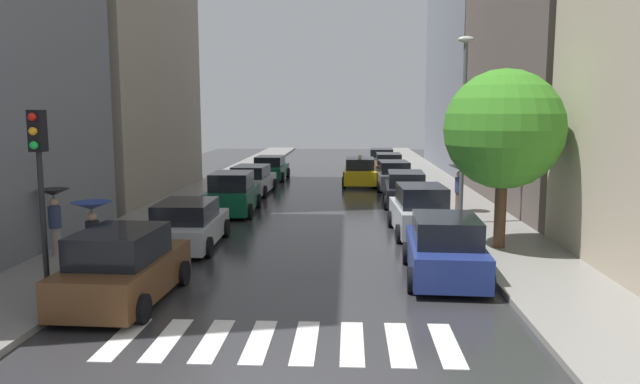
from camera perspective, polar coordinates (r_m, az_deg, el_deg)
ground_plane at (r=32.89m, az=0.60°, el=0.08°), size 28.00×72.00×0.04m
sidewalk_left at (r=33.76m, az=-10.49°, el=0.31°), size 3.00×72.00×0.15m
sidewalk_right at (r=33.27m, az=11.86°, el=0.17°), size 3.00×72.00×0.15m
crosswalk_stripes at (r=11.81m, az=-3.66°, el=-14.18°), size 6.75×2.20×0.01m
building_right_far at (r=46.25m, az=15.47°, el=14.58°), size 6.00×17.49×20.13m
parked_car_left_nearest at (r=14.52m, az=-18.40°, el=-6.99°), size 2.20×4.22×1.75m
parked_car_left_second at (r=19.80m, az=-12.62°, el=-3.13°), size 2.22×4.48×1.53m
parked_car_left_third at (r=25.85m, az=-8.43°, el=-0.22°), size 2.12×4.27×1.81m
parked_car_left_fourth at (r=31.87m, az=-6.60°, el=1.13°), size 2.25×4.75×1.53m
parked_car_left_fifth at (r=38.23m, az=-4.80°, el=2.27°), size 2.20×4.18×1.53m
parked_car_right_nearest at (r=16.05m, az=11.94°, el=-5.43°), size 2.23×4.28×1.70m
parked_car_right_second at (r=21.43m, az=9.65°, el=-1.91°), size 2.13×4.22×1.81m
parked_car_right_third at (r=28.10m, az=8.22°, el=0.26°), size 2.18×4.58×1.60m
parked_car_right_fourth at (r=33.71m, az=7.04°, el=1.54°), size 2.18×4.55×1.61m
parked_car_right_fifth at (r=39.45m, az=6.60°, el=2.48°), size 2.07×4.63×1.63m
parked_car_right_sixth at (r=45.45m, az=5.95°, el=3.15°), size 2.30×4.52×1.55m
taxi_midroad at (r=35.49m, az=3.86°, el=1.91°), size 2.10×4.43×1.81m
pedestrian_foreground at (r=19.24m, az=-24.23°, el=-1.47°), size 0.91×0.91×1.98m
pedestrian_near_tree at (r=16.72m, az=-21.11°, el=-2.59°), size 1.04×1.04×1.90m
pedestrian_by_kerb at (r=25.75m, az=13.28°, el=1.28°), size 0.96×0.96×1.99m
street_tree_right at (r=19.14m, az=17.28°, el=5.76°), size 3.69×3.69×5.56m
traffic_light_left_corner at (r=14.20m, az=-25.44°, el=2.45°), size 0.30×0.42×4.30m
lamp_post_right at (r=23.00m, az=13.67°, el=7.02°), size 0.60×0.28×7.00m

